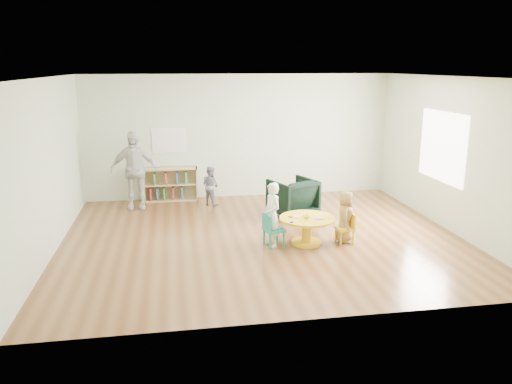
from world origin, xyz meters
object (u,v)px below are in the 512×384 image
at_px(activity_table, 307,226).
at_px(armchair, 293,197).
at_px(kid_chair_left, 272,229).
at_px(toddler, 210,186).
at_px(kid_chair_right, 347,227).
at_px(adult_caretaker, 134,170).
at_px(child_right, 345,217).
at_px(bookshelf, 170,184).
at_px(child_left, 272,215).

xyz_separation_m(activity_table, armchair, (0.16, 1.69, 0.05)).
distance_m(kid_chair_left, toddler, 2.91).
bearing_deg(kid_chair_right, adult_caretaker, 48.82).
bearing_deg(child_right, bookshelf, 61.18).
xyz_separation_m(kid_chair_right, bookshelf, (-3.00, 3.36, 0.08)).
height_order(activity_table, kid_chair_left, kid_chair_left).
xyz_separation_m(armchair, child_right, (0.51, -1.71, 0.07)).
relative_size(kid_chair_right, bookshelf, 0.44).
height_order(bookshelf, child_left, child_left).
bearing_deg(activity_table, bookshelf, 125.17).
bearing_deg(armchair, child_left, 43.40).
xyz_separation_m(child_left, toddler, (-0.82, 2.74, -0.12)).
relative_size(kid_chair_right, child_left, 0.48).
xyz_separation_m(bookshelf, toddler, (0.87, -0.53, 0.06)).
xyz_separation_m(armchair, adult_caretaker, (-3.20, 1.05, 0.45)).
height_order(armchair, child_left, child_left).
height_order(kid_chair_right, child_right, child_right).
xyz_separation_m(child_left, adult_caretaker, (-2.43, 2.75, 0.28)).
relative_size(activity_table, adult_caretaker, 0.57).
bearing_deg(adult_caretaker, toddler, 1.50).
bearing_deg(activity_table, adult_caretaker, 137.97).
bearing_deg(kid_chair_left, toddler, -178.00).
distance_m(bookshelf, child_left, 3.70).
bearing_deg(armchair, adult_caretaker, -40.23).
height_order(child_right, adult_caretaker, adult_caretaker).
height_order(bookshelf, adult_caretaker, adult_caretaker).
height_order(armchair, toddler, toddler).
bearing_deg(activity_table, child_left, -179.81).
bearing_deg(toddler, bookshelf, 11.98).
distance_m(bookshelf, toddler, 1.03).
bearing_deg(toddler, child_left, 150.17).
bearing_deg(bookshelf, activity_table, -54.83).
bearing_deg(child_right, kid_chair_right, -145.18).
bearing_deg(adult_caretaker, kid_chair_left, -47.53).
xyz_separation_m(child_right, toddler, (-2.11, 2.76, -0.02)).
height_order(toddler, adult_caretaker, adult_caretaker).
bearing_deg(activity_table, kid_chair_right, -6.59).
height_order(armchair, child_right, child_right).
height_order(kid_chair_left, adult_caretaker, adult_caretaker).
xyz_separation_m(activity_table, child_left, (-0.61, -0.00, 0.22)).
bearing_deg(armchair, bookshelf, -54.76).
height_order(kid_chair_right, bookshelf, bookshelf).
distance_m(activity_table, kid_chair_left, 0.63).
xyz_separation_m(kid_chair_left, bookshelf, (-1.69, 3.32, 0.05)).
xyz_separation_m(kid_chair_right, armchair, (-0.53, 1.77, 0.09)).
relative_size(activity_table, kid_chair_right, 1.78).
bearing_deg(child_left, bookshelf, -171.48).
bearing_deg(armchair, kid_chair_left, 43.59).
relative_size(kid_chair_right, child_right, 0.58).
distance_m(kid_chair_left, adult_caretaker, 3.73).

